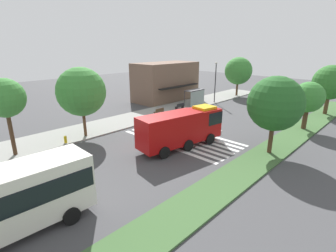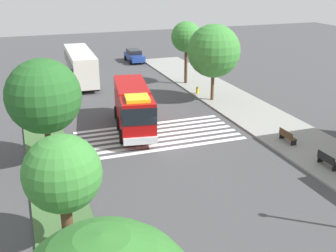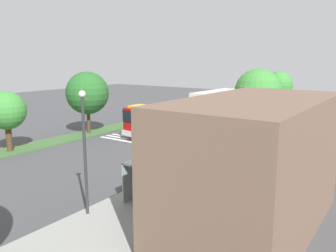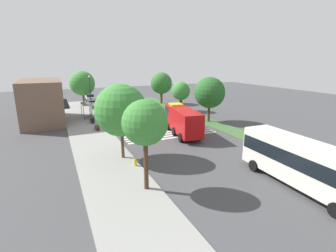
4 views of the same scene
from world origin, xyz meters
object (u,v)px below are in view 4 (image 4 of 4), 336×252
at_px(bench_west_of_shelter, 97,126).
at_px(fire_hydrant, 135,162).
at_px(bus_stop_shelter, 88,107).
at_px(transit_bus, 303,161).
at_px(median_tree_far_west, 210,93).
at_px(bench_near_shelter, 93,120).
at_px(fire_truck, 182,119).
at_px(street_lamp, 90,91).
at_px(sidewalk_tree_west, 121,110).
at_px(median_tree_west, 181,91).
at_px(median_tree_center, 161,83).
at_px(sidewalk_tree_center, 82,83).
at_px(parked_car_mid, 90,97).
at_px(sidewalk_tree_far_west, 145,123).

xyz_separation_m(bench_west_of_shelter, fire_hydrant, (-14.18, -1.08, -0.10)).
bearing_deg(bench_west_of_shelter, bus_stop_shelter, 0.12).
xyz_separation_m(transit_bus, median_tree_far_west, (20.77, -5.28, 2.52)).
bearing_deg(bus_stop_shelter, fire_hydrant, -177.21).
height_order(transit_bus, bench_near_shelter, transit_bus).
relative_size(fire_truck, bench_near_shelter, 5.82).
relative_size(street_lamp, median_tree_far_west, 0.97).
xyz_separation_m(street_lamp, sidewalk_tree_west, (-24.01, 0.40, 0.85)).
relative_size(median_tree_west, median_tree_center, 0.80).
bearing_deg(bus_stop_shelter, sidewalk_tree_center, -2.83).
height_order(bench_west_of_shelter, median_tree_far_west, median_tree_far_west).
height_order(bus_stop_shelter, bench_near_shelter, bus_stop_shelter).
height_order(bench_near_shelter, median_tree_west, median_tree_west).
xyz_separation_m(bench_near_shelter, street_lamp, (7.89, -0.98, 3.49)).
bearing_deg(median_tree_center, fire_truck, 163.40).
xyz_separation_m(transit_bus, bench_west_of_shelter, (23.11, 11.56, -1.57)).
relative_size(parked_car_mid, transit_bus, 0.42).
bearing_deg(median_tree_west, fire_truck, 153.30).
relative_size(street_lamp, sidewalk_tree_far_west, 0.99).
distance_m(fire_truck, median_tree_west, 15.46).
bearing_deg(sidewalk_tree_center, street_lamp, -177.23).
relative_size(parked_car_mid, bus_stop_shelter, 1.29).
distance_m(parked_car_mid, street_lamp, 15.80).
xyz_separation_m(fire_truck, bench_west_of_shelter, (6.42, 9.94, -1.42)).
relative_size(parked_car_mid, sidewalk_tree_center, 0.62).
bearing_deg(sidewalk_tree_center, bus_stop_shelter, 177.17).
relative_size(median_tree_west, fire_hydrant, 7.83).
height_order(street_lamp, fire_hydrant, street_lamp).
xyz_separation_m(parked_car_mid, sidewalk_tree_west, (-39.37, 2.20, 4.06)).
relative_size(fire_truck, parked_car_mid, 2.06).
bearing_deg(street_lamp, bus_stop_shelter, 165.59).
bearing_deg(parked_car_mid, median_tree_far_west, -153.45).
distance_m(street_lamp, median_tree_center, 16.46).
relative_size(transit_bus, bus_stop_shelter, 3.06).
relative_size(bus_stop_shelter, sidewalk_tree_far_west, 0.51).
distance_m(sidewalk_tree_far_west, sidewalk_tree_center, 39.19).
xyz_separation_m(fire_truck, fire_hydrant, (-7.76, 8.86, -1.52)).
bearing_deg(sidewalk_tree_west, fire_truck, -60.54).
bearing_deg(transit_bus, median_tree_center, 174.29).
bearing_deg(transit_bus, sidewalk_tree_center, -164.05).
xyz_separation_m(bench_near_shelter, median_tree_far_west, (-6.77, -16.84, 4.09)).
relative_size(transit_bus, bench_west_of_shelter, 6.70).
relative_size(transit_bus, median_tree_west, 1.95).
height_order(bench_west_of_shelter, sidewalk_tree_center, sidewalk_tree_center).
bearing_deg(sidewalk_tree_center, fire_hydrant, -179.18).
xyz_separation_m(parked_car_mid, sidewalk_tree_center, (-7.10, 2.20, 3.96)).
bearing_deg(median_tree_center, street_lamp, 105.51).
bearing_deg(bus_stop_shelter, fire_truck, -146.12).
bearing_deg(fire_hydrant, fire_truck, -48.78).
distance_m(bench_near_shelter, bench_west_of_shelter, 4.42).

